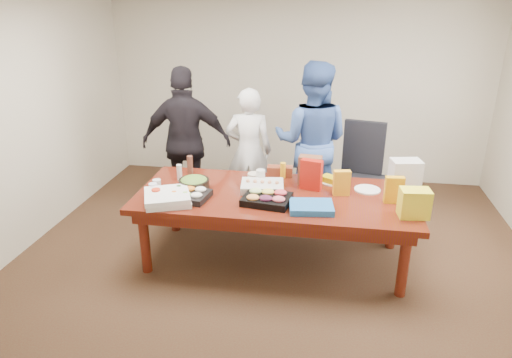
% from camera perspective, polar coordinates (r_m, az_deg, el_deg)
% --- Properties ---
extents(floor, '(5.50, 5.00, 0.02)m').
position_cam_1_polar(floor, '(5.01, 2.26, -9.89)').
color(floor, '#47301E').
rests_on(floor, ground).
extents(wall_back, '(5.50, 0.04, 2.70)m').
position_cam_1_polar(wall_back, '(6.87, 5.12, 11.09)').
color(wall_back, beige).
rests_on(wall_back, floor).
extents(wall_front, '(5.50, 0.04, 2.70)m').
position_cam_1_polar(wall_front, '(2.21, -5.66, -13.56)').
color(wall_front, beige).
rests_on(wall_front, floor).
extents(wall_left, '(0.04, 5.00, 2.70)m').
position_cam_1_polar(wall_left, '(5.48, -27.50, 5.95)').
color(wall_left, beige).
rests_on(wall_left, floor).
extents(conference_table, '(2.80, 1.20, 0.75)m').
position_cam_1_polar(conference_table, '(4.82, 2.33, -5.99)').
color(conference_table, '#4C1C0F').
rests_on(conference_table, floor).
extents(office_chair, '(0.72, 0.72, 1.18)m').
position_cam_1_polar(office_chair, '(5.62, 13.08, 0.05)').
color(office_chair, black).
rests_on(office_chair, floor).
extents(person_center, '(0.62, 0.44, 1.60)m').
position_cam_1_polar(person_center, '(5.78, -0.89, 3.47)').
color(person_center, white).
rests_on(person_center, floor).
extents(person_right, '(1.01, 0.83, 1.94)m').
position_cam_1_polar(person_right, '(5.64, 6.92, 4.63)').
color(person_right, '#3A5BA3').
rests_on(person_right, floor).
extents(person_left, '(1.14, 0.60, 1.86)m').
position_cam_1_polar(person_left, '(5.76, -8.63, 4.51)').
color(person_left, black).
rests_on(person_left, floor).
extents(veggie_tray, '(0.45, 0.38, 0.06)m').
position_cam_1_polar(veggie_tray, '(4.60, -8.48, -2.03)').
color(veggie_tray, black).
rests_on(veggie_tray, conference_table).
extents(fruit_tray, '(0.49, 0.41, 0.07)m').
position_cam_1_polar(fruit_tray, '(4.45, 1.36, -2.55)').
color(fruit_tray, black).
rests_on(fruit_tray, conference_table).
extents(sheet_cake, '(0.47, 0.38, 0.08)m').
position_cam_1_polar(sheet_cake, '(4.75, 0.78, -0.90)').
color(sheet_cake, silver).
rests_on(sheet_cake, conference_table).
extents(salad_bowl, '(0.33, 0.33, 0.10)m').
position_cam_1_polar(salad_bowl, '(4.80, -7.70, -0.64)').
color(salad_bowl, black).
rests_on(salad_bowl, conference_table).
extents(chip_bag_blue, '(0.44, 0.35, 0.06)m').
position_cam_1_polar(chip_bag_blue, '(4.34, 6.89, -3.48)').
color(chip_bag_blue, blue).
rests_on(chip_bag_blue, conference_table).
extents(chip_bag_red, '(0.23, 0.14, 0.32)m').
position_cam_1_polar(chip_bag_red, '(4.75, 6.88, 0.52)').
color(chip_bag_red, '#AE170D').
rests_on(chip_bag_red, conference_table).
extents(chip_bag_yellow, '(0.18, 0.09, 0.27)m').
position_cam_1_polar(chip_bag_yellow, '(4.61, 16.77, -1.30)').
color(chip_bag_yellow, orange).
rests_on(chip_bag_yellow, conference_table).
extents(chip_bag_orange, '(0.18, 0.10, 0.26)m').
position_cam_1_polar(chip_bag_orange, '(4.67, 10.59, -0.48)').
color(chip_bag_orange, orange).
rests_on(chip_bag_orange, conference_table).
extents(mayo_jar, '(0.12, 0.12, 0.15)m').
position_cam_1_polar(mayo_jar, '(4.90, 0.58, 0.32)').
color(mayo_jar, silver).
rests_on(mayo_jar, conference_table).
extents(mustard_bottle, '(0.07, 0.07, 0.17)m').
position_cam_1_polar(mustard_bottle, '(5.05, 3.37, 1.09)').
color(mustard_bottle, gold).
rests_on(mustard_bottle, conference_table).
extents(dressing_bottle, '(0.07, 0.07, 0.20)m').
position_cam_1_polar(dressing_bottle, '(5.21, -8.20, 1.77)').
color(dressing_bottle, brown).
rests_on(dressing_bottle, conference_table).
extents(ranch_bottle, '(0.07, 0.07, 0.17)m').
position_cam_1_polar(ranch_bottle, '(5.06, -9.50, 0.85)').
color(ranch_bottle, silver).
rests_on(ranch_bottle, conference_table).
extents(banana_bunch, '(0.26, 0.23, 0.07)m').
position_cam_1_polar(banana_bunch, '(4.97, 9.39, -0.14)').
color(banana_bunch, '#D2B605').
rests_on(banana_bunch, conference_table).
extents(bread_loaf, '(0.29, 0.14, 0.11)m').
position_cam_1_polar(bread_loaf, '(5.11, 2.98, 0.98)').
color(bread_loaf, brown).
rests_on(bread_loaf, conference_table).
extents(kraft_bag, '(0.25, 0.16, 0.31)m').
position_cam_1_polar(kraft_bag, '(4.89, 6.71, 1.09)').
color(kraft_bag, brown).
rests_on(kraft_bag, conference_table).
extents(red_cup, '(0.10, 0.10, 0.11)m').
position_cam_1_polar(red_cup, '(4.61, -12.30, -1.88)').
color(red_cup, red).
rests_on(red_cup, conference_table).
extents(clear_cup_a, '(0.09, 0.09, 0.11)m').
position_cam_1_polar(clear_cup_a, '(4.75, -12.64, -1.18)').
color(clear_cup_a, white).
rests_on(clear_cup_a, conference_table).
extents(clear_cup_b, '(0.10, 0.10, 0.12)m').
position_cam_1_polar(clear_cup_b, '(4.83, -12.20, -0.73)').
color(clear_cup_b, white).
rests_on(clear_cup_b, conference_table).
extents(pizza_box_lower, '(0.55, 0.55, 0.05)m').
position_cam_1_polar(pizza_box_lower, '(4.55, -10.79, -2.52)').
color(pizza_box_lower, white).
rests_on(pizza_box_lower, conference_table).
extents(pizza_box_upper, '(0.55, 0.55, 0.05)m').
position_cam_1_polar(pizza_box_upper, '(4.53, -11.00, -2.00)').
color(pizza_box_upper, white).
rests_on(pizza_box_upper, pizza_box_lower).
extents(plate_a, '(0.29, 0.29, 0.02)m').
position_cam_1_polar(plate_a, '(4.88, 13.66, -1.29)').
color(plate_a, white).
rests_on(plate_a, conference_table).
extents(plate_b, '(0.26, 0.26, 0.01)m').
position_cam_1_polar(plate_b, '(4.99, 9.27, -0.41)').
color(plate_b, silver).
rests_on(plate_b, conference_table).
extents(dip_bowl_a, '(0.19, 0.19, 0.07)m').
position_cam_1_polar(dip_bowl_a, '(5.01, 6.98, 0.11)').
color(dip_bowl_a, '#F2EABA').
rests_on(dip_bowl_a, conference_table).
extents(dip_bowl_b, '(0.19, 0.19, 0.06)m').
position_cam_1_polar(dip_bowl_b, '(5.04, -0.18, 0.38)').
color(dip_bowl_b, beige).
rests_on(dip_bowl_b, conference_table).
extents(grocery_bag_white, '(0.33, 0.26, 0.32)m').
position_cam_1_polar(grocery_bag_white, '(4.96, 18.03, 0.50)').
color(grocery_bag_white, silver).
rests_on(grocery_bag_white, conference_table).
extents(grocery_bag_yellow, '(0.28, 0.21, 0.26)m').
position_cam_1_polar(grocery_bag_yellow, '(4.38, 19.07, -2.85)').
color(grocery_bag_yellow, yellow).
rests_on(grocery_bag_yellow, conference_table).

